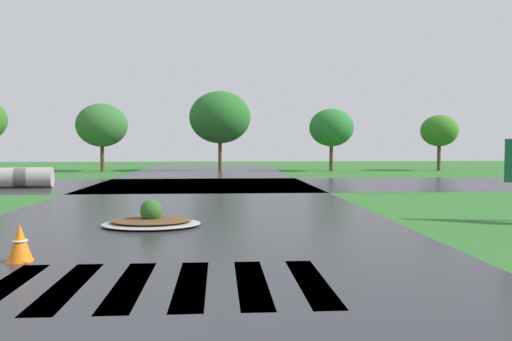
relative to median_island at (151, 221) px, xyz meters
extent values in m
cube|color=#2B2B30|center=(0.85, 0.64, -0.14)|extent=(11.07, 80.00, 0.01)
cube|color=#2B2B30|center=(0.85, 13.68, -0.14)|extent=(90.00, 9.96, 0.01)
cube|color=white|center=(-1.40, -5.68, -0.14)|extent=(0.45, 2.84, 0.01)
cube|color=white|center=(-0.50, -5.68, -0.14)|extent=(0.45, 2.84, 0.01)
cube|color=white|center=(0.40, -5.68, -0.14)|extent=(0.45, 2.84, 0.01)
cube|color=white|center=(1.30, -5.68, -0.14)|extent=(0.45, 2.84, 0.01)
cube|color=white|center=(2.20, -5.68, -0.14)|extent=(0.45, 2.84, 0.01)
cube|color=white|center=(3.10, -5.68, -0.14)|extent=(0.45, 2.84, 0.01)
ellipsoid|color=#9E9B93|center=(0.00, 0.00, -0.08)|extent=(2.49, 2.00, 0.12)
ellipsoid|color=brown|center=(0.00, 0.00, 0.01)|extent=(2.04, 1.64, 0.10)
sphere|color=#2D6023|center=(0.00, 0.00, 0.26)|extent=(0.56, 0.56, 0.56)
cylinder|color=#9E9B93|center=(-8.23, 12.38, 0.35)|extent=(1.79, 1.15, 0.97)
cylinder|color=#9E9B93|center=(-7.14, 12.50, 0.35)|extent=(1.79, 1.15, 0.97)
cone|color=orange|center=(-1.78, -3.97, 0.20)|extent=(0.44, 0.44, 0.68)
torus|color=white|center=(-1.78, -3.97, 0.23)|extent=(0.27, 0.27, 0.04)
cube|color=orange|center=(-1.78, -3.97, -0.13)|extent=(0.36, 0.36, 0.03)
cylinder|color=#4C3823|center=(-7.22, 27.76, 0.95)|extent=(0.28, 0.28, 2.18)
ellipsoid|color=#30692D|center=(-7.22, 27.76, 3.40)|extent=(3.88, 3.88, 3.30)
cylinder|color=#4C3823|center=(1.79, 28.06, 1.12)|extent=(0.28, 0.28, 2.51)
ellipsoid|color=#256525|center=(1.79, 28.06, 4.04)|extent=(4.77, 4.77, 4.06)
cylinder|color=#4C3823|center=(10.40, 27.04, 0.95)|extent=(0.28, 0.28, 2.18)
ellipsoid|color=#28732D|center=(10.40, 27.04, 3.24)|extent=(3.43, 3.43, 2.91)
cylinder|color=#4C3823|center=(19.12, 27.34, 0.93)|extent=(0.28, 0.28, 2.14)
ellipsoid|color=#33711F|center=(19.12, 27.34, 3.02)|extent=(2.91, 2.91, 2.47)
camera|label=1|loc=(1.72, -13.47, 1.93)|focal=37.14mm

